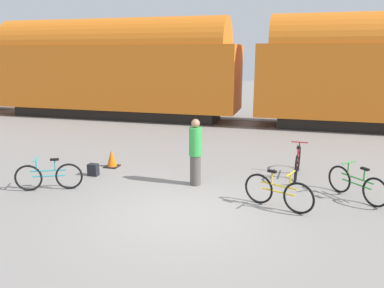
{
  "coord_description": "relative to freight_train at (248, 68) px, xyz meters",
  "views": [
    {
      "loc": [
        2.23,
        -7.2,
        3.38
      ],
      "look_at": [
        -0.25,
        1.82,
        1.1
      ],
      "focal_mm": 35.0,
      "sensor_mm": 36.0,
      "label": 1
    }
  ],
  "objects": [
    {
      "name": "ground_plane",
      "position": [
        0.0,
        -11.0,
        -2.69
      ],
      "size": [
        80.0,
        80.0,
        0.0
      ],
      "primitive_type": "plane",
      "color": "gray"
    },
    {
      "name": "freight_train",
      "position": [
        0.0,
        0.0,
        0.0
      ],
      "size": [
        55.64,
        2.82,
        5.11
      ],
      "color": "black",
      "rests_on": "ground_plane"
    },
    {
      "name": "rail_near",
      "position": [
        0.0,
        -0.72,
        -2.68
      ],
      "size": [
        67.64,
        0.07,
        0.01
      ],
      "primitive_type": "cube",
      "color": "#4C4238",
      "rests_on": "ground_plane"
    },
    {
      "name": "rail_far",
      "position": [
        0.0,
        0.72,
        -2.68
      ],
      "size": [
        67.64,
        0.07,
        0.01
      ],
      "primitive_type": "cube",
      "color": "#4C4238",
      "rests_on": "ground_plane"
    },
    {
      "name": "bicycle_teal",
      "position": [
        -3.62,
        -10.53,
        -2.33
      ],
      "size": [
        1.55,
        0.7,
        0.84
      ],
      "color": "black",
      "rests_on": "ground_plane"
    },
    {
      "name": "bicycle_yellow",
      "position": [
        2.0,
        -10.17,
        -2.31
      ],
      "size": [
        1.56,
        0.67,
        0.88
      ],
      "color": "black",
      "rests_on": "ground_plane"
    },
    {
      "name": "bicycle_green",
      "position": [
        3.76,
        -9.13,
        -2.33
      ],
      "size": [
        1.18,
        1.29,
        0.85
      ],
      "color": "black",
      "rests_on": "ground_plane"
    },
    {
      "name": "bicycle_maroon",
      "position": [
        2.42,
        -7.75,
        -2.29
      ],
      "size": [
        0.46,
        1.83,
        0.93
      ],
      "color": "black",
      "rests_on": "ground_plane"
    },
    {
      "name": "person_in_green",
      "position": [
        -0.16,
        -9.17,
        -1.8
      ],
      "size": [
        0.33,
        0.33,
        1.75
      ],
      "rotation": [
        0.0,
        0.0,
        3.82
      ],
      "color": "#514C47",
      "rests_on": "ground_plane"
    },
    {
      "name": "backpack",
      "position": [
        -3.14,
        -9.22,
        -2.52
      ],
      "size": [
        0.28,
        0.2,
        0.34
      ],
      "color": "black",
      "rests_on": "ground_plane"
    },
    {
      "name": "traffic_cone",
      "position": [
        -3.02,
        -8.31,
        -2.43
      ],
      "size": [
        0.4,
        0.4,
        0.55
      ],
      "color": "black",
      "rests_on": "ground_plane"
    }
  ]
}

